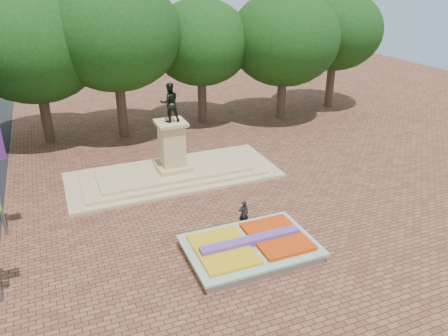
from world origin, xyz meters
The scene contains 5 objects.
ground centered at (0.00, 0.00, 0.00)m, with size 90.00×90.00×0.00m, color brown.
flower_bed centered at (1.03, -2.00, 0.38)m, with size 6.30×4.30×0.91m.
monument centered at (0.00, 8.00, 0.88)m, with size 14.00×6.00×6.40m.
tree_row_back centered at (2.33, 18.00, 6.67)m, with size 44.80×8.80×10.43m.
pedestrian centered at (1.74, 0.44, 0.78)m, with size 0.57×0.37×1.55m, color black.
Camera 1 is at (-7.00, -18.02, 12.80)m, focal length 35.00 mm.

